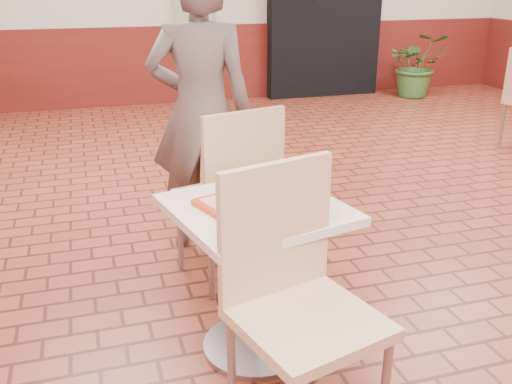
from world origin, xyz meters
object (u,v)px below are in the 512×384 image
object	(u,v)px
main_table	(256,255)
serving_tray	(256,202)
ring_donut	(228,196)
paper_cup	(272,181)
chair_main_front	(295,290)
long_john_donut	(278,197)
customer	(201,111)
chair_main_back	(233,188)
potted_plant	(417,65)

from	to	relation	value
main_table	serving_tray	world-z (taller)	serving_tray
ring_donut	paper_cup	size ratio (longest dim) A/B	1.13
paper_cup	ring_donut	bearing A→B (deg)	-169.01
chair_main_front	paper_cup	distance (m)	0.59
chair_main_front	serving_tray	size ratio (longest dim) A/B	2.33
long_john_donut	paper_cup	bearing A→B (deg)	82.06
ring_donut	paper_cup	bearing A→B (deg)	10.99
customer	long_john_donut	xyz separation A→B (m)	(0.07, -1.22, -0.10)
customer	long_john_donut	bearing A→B (deg)	105.88
chair_main_back	long_john_donut	bearing A→B (deg)	76.82
potted_plant	main_table	bearing A→B (deg)	-128.02
chair_main_back	main_table	bearing A→B (deg)	69.71
ring_donut	long_john_donut	xyz separation A→B (m)	(0.19, -0.08, 0.00)
main_table	long_john_donut	bearing A→B (deg)	-31.31
chair_main_front	customer	world-z (taller)	customer
chair_main_front	potted_plant	xyz separation A→B (m)	(3.83, 5.37, -0.12)
paper_cup	potted_plant	world-z (taller)	potted_plant
potted_plant	chair_main_back	bearing A→B (deg)	-131.44
customer	serving_tray	xyz separation A→B (m)	(-0.01, -1.17, -0.13)
main_table	potted_plant	bearing A→B (deg)	51.98
serving_tray	potted_plant	xyz separation A→B (m)	(3.84, 4.91, -0.29)
ring_donut	potted_plant	world-z (taller)	potted_plant
main_table	chair_main_back	size ratio (longest dim) A/B	0.72
chair_main_front	chair_main_back	bearing A→B (deg)	71.81
serving_tray	ring_donut	bearing A→B (deg)	162.27
chair_main_back	potted_plant	world-z (taller)	chair_main_back
main_table	chair_main_back	bearing A→B (deg)	84.23
long_john_donut	paper_cup	xyz separation A→B (m)	(0.02, 0.13, 0.02)
customer	chair_main_back	bearing A→B (deg)	108.21
chair_main_back	customer	world-z (taller)	customer
serving_tray	long_john_donut	size ratio (longest dim) A/B	2.97
serving_tray	paper_cup	distance (m)	0.14
main_table	long_john_donut	size ratio (longest dim) A/B	4.89
chair_main_back	potted_plant	bearing A→B (deg)	-145.96
ring_donut	chair_main_front	bearing A→B (deg)	-76.52
chair_main_back	serving_tray	distance (m)	0.66
ring_donut	paper_cup	distance (m)	0.22
serving_tray	long_john_donut	distance (m)	0.10
chair_main_back	ring_donut	size ratio (longest dim) A/B	10.41
ring_donut	potted_plant	distance (m)	6.28
chair_main_back	serving_tray	world-z (taller)	chair_main_back
main_table	serving_tray	distance (m)	0.25
customer	paper_cup	bearing A→B (deg)	107.16
main_table	paper_cup	xyz separation A→B (m)	(0.10, 0.08, 0.30)
chair_main_front	serving_tray	distance (m)	0.49
customer	ring_donut	bearing A→B (deg)	96.40
main_table	customer	bearing A→B (deg)	89.41
chair_main_front	customer	bearing A→B (deg)	74.65
paper_cup	potted_plant	size ratio (longest dim) A/B	0.10
chair_main_back	customer	bearing A→B (deg)	-99.01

